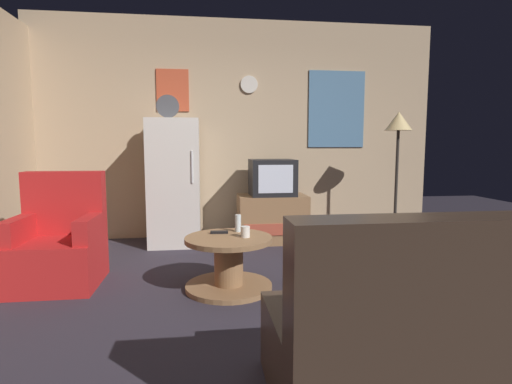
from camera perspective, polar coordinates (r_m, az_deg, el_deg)
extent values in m
plane|color=#2D2833|center=(3.13, 1.52, -15.70)|extent=(12.00, 12.00, 0.00)
cube|color=tan|center=(5.33, -2.56, 8.76)|extent=(5.20, 0.10, 2.79)
cube|color=teal|center=(5.56, 11.34, 11.42)|extent=(0.76, 0.02, 1.00)
cube|color=#C64C2D|center=(5.31, -11.73, 13.94)|extent=(0.40, 0.02, 0.52)
cylinder|color=silver|center=(5.34, -0.98, 15.00)|extent=(0.22, 0.03, 0.22)
cube|color=silver|center=(4.91, -11.49, 1.32)|extent=(0.60, 0.60, 1.50)
cylinder|color=silver|center=(4.58, -9.07, 3.52)|extent=(0.02, 0.02, 0.36)
cylinder|color=#4C4C51|center=(4.84, -12.41, 11.78)|extent=(0.26, 0.04, 0.26)
cube|color=#8E6642|center=(5.01, 2.30, -3.76)|extent=(0.84, 0.52, 0.58)
cube|color=#AD4733|center=(4.77, 2.83, -5.35)|extent=(0.76, 0.01, 0.14)
cube|color=black|center=(4.94, 2.30, 2.08)|extent=(0.54, 0.50, 0.44)
cube|color=silver|center=(4.70, 2.82, 1.85)|extent=(0.41, 0.01, 0.33)
cylinder|color=#332D28|center=(5.25, 18.96, -6.76)|extent=(0.24, 0.24, 0.02)
cylinder|color=#332D28|center=(5.14, 19.24, 0.75)|extent=(0.04, 0.04, 1.40)
cone|color=#F2D18C|center=(5.13, 19.57, 9.46)|extent=(0.32, 0.32, 0.22)
cylinder|color=#8E6642|center=(3.45, -3.87, -13.21)|extent=(0.72, 0.72, 0.04)
cylinder|color=#8E6642|center=(3.39, -3.89, -10.01)|extent=(0.24, 0.24, 0.40)
cylinder|color=#8E6642|center=(3.33, -3.92, -6.70)|extent=(0.72, 0.72, 0.04)
cylinder|color=silver|center=(3.51, -2.56, -4.44)|extent=(0.05, 0.05, 0.15)
cylinder|color=silver|center=(3.30, -1.54, -5.66)|extent=(0.08, 0.08, 0.09)
cube|color=black|center=(3.46, -5.23, -5.69)|extent=(0.15, 0.05, 0.02)
cube|color=red|center=(3.84, -26.31, -9.00)|extent=(0.68, 0.68, 0.40)
cube|color=red|center=(3.99, -25.46, -1.36)|extent=(0.68, 0.16, 0.56)
cube|color=red|center=(3.88, -30.46, -4.54)|extent=(0.12, 0.60, 0.20)
cube|color=red|center=(3.69, -22.42, -4.64)|extent=(0.12, 0.60, 0.20)
cube|color=#38281E|center=(2.26, 25.67, -19.93)|extent=(1.70, 0.80, 0.40)
cube|color=#38281E|center=(1.87, 31.46, -10.69)|extent=(1.70, 0.20, 0.52)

